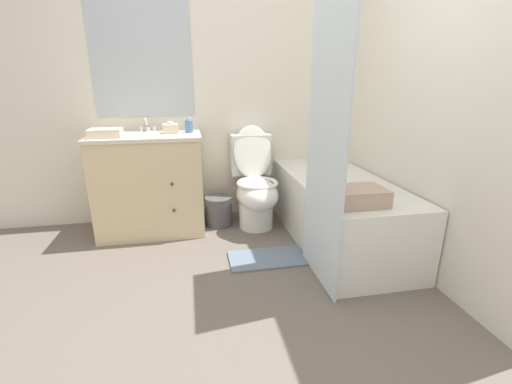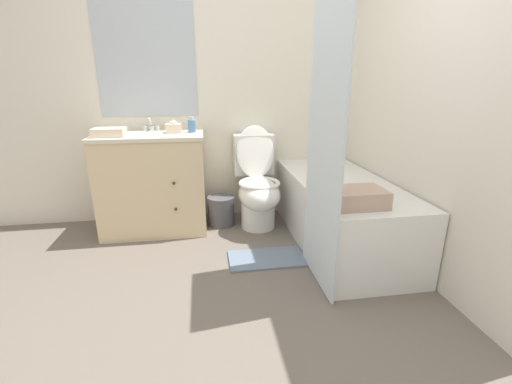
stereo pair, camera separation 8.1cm
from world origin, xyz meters
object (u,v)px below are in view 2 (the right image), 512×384
at_px(bath_towel_folded, 357,197).
at_px(wastebasket, 221,211).
at_px(toilet, 257,187).
at_px(soap_dispenser, 192,126).
at_px(vanity_cabinet, 154,182).
at_px(bathtub, 339,211).
at_px(tissue_box, 174,128).
at_px(hand_towel_folded, 109,132).
at_px(sink_faucet, 151,127).
at_px(bath_mat, 267,258).

bearing_deg(bath_towel_folded, wastebasket, 126.45).
xyz_separation_m(toilet, soap_dispenser, (-0.55, 0.11, 0.54)).
distance_m(vanity_cabinet, toilet, 0.91).
height_order(bathtub, bath_towel_folded, bath_towel_folded).
relative_size(bathtub, bath_towel_folded, 4.54).
xyz_separation_m(toilet, tissue_box, (-0.70, 0.10, 0.52)).
distance_m(wastebasket, hand_towel_folded, 1.15).
bearing_deg(vanity_cabinet, toilet, -4.88).
height_order(wastebasket, soap_dispenser, soap_dispenser).
bearing_deg(bath_towel_folded, hand_towel_folded, 149.91).
relative_size(toilet, soap_dispenser, 6.86).
xyz_separation_m(soap_dispenser, bath_towel_folded, (1.01, -1.10, -0.33)).
bearing_deg(wastebasket, bathtub, -28.63).
bearing_deg(toilet, hand_towel_folded, -178.23).
bearing_deg(hand_towel_folded, bath_towel_folded, -30.09).
xyz_separation_m(sink_faucet, toilet, (0.90, -0.25, -0.51)).
distance_m(tissue_box, soap_dispenser, 0.15).
bearing_deg(hand_towel_folded, sink_faucet, 45.56).
bearing_deg(tissue_box, sink_faucet, 142.59).
relative_size(sink_faucet, wastebasket, 0.53).
relative_size(vanity_cabinet, sink_faucet, 6.27).
bearing_deg(wastebasket, vanity_cabinet, 179.69).
relative_size(toilet, bath_towel_folded, 2.60).
distance_m(toilet, soap_dispenser, 0.77).
xyz_separation_m(vanity_cabinet, toilet, (0.90, -0.08, -0.06)).
bearing_deg(bath_towel_folded, toilet, 114.98).
xyz_separation_m(tissue_box, bath_towel_folded, (1.16, -1.09, -0.31)).
distance_m(sink_faucet, tissue_box, 0.25).
bearing_deg(sink_faucet, bath_mat, -46.05).
xyz_separation_m(bathtub, tissue_box, (-1.30, 0.53, 0.63)).
relative_size(bathtub, wastebasket, 5.84).
height_order(sink_faucet, toilet, sink_faucet).
bearing_deg(bath_mat, bath_towel_folded, -34.76).
bearing_deg(vanity_cabinet, hand_towel_folded, -158.20).
xyz_separation_m(tissue_box, bath_mat, (0.67, -0.75, -0.88)).
relative_size(bathtub, bath_mat, 2.76).
distance_m(bathtub, bath_mat, 0.72).
bearing_deg(bathtub, bath_towel_folded, -104.09).
bearing_deg(vanity_cabinet, wastebasket, -0.31).
distance_m(tissue_box, hand_towel_folded, 0.51).
relative_size(vanity_cabinet, bath_mat, 1.58).
bearing_deg(bathtub, vanity_cabinet, 161.29).
relative_size(wastebasket, tissue_box, 2.16).
bearing_deg(bathtub, soap_dispenser, 154.86).
xyz_separation_m(toilet, hand_towel_folded, (-1.19, -0.04, 0.51)).
relative_size(toilet, bath_mat, 1.58).
relative_size(tissue_box, hand_towel_folded, 0.51).
relative_size(hand_towel_folded, bath_mat, 0.43).
xyz_separation_m(vanity_cabinet, bath_towel_folded, (1.37, -1.07, 0.14)).
height_order(tissue_box, soap_dispenser, soap_dispenser).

